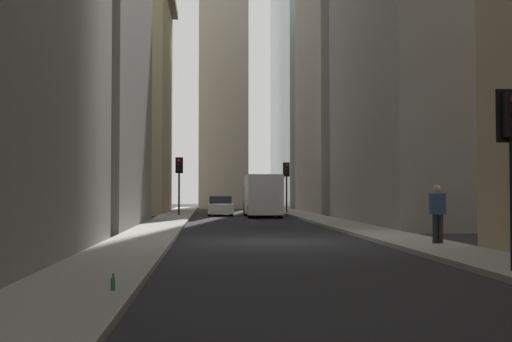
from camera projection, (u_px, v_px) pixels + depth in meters
The scene contains 13 objects.
ground_plane at pixel (273, 241), 22.05m from camera, with size 135.00×135.00×0.00m, color black.
sidewalk_right at pixel (142, 240), 21.72m from camera, with size 90.00×2.20×0.14m, color gray.
sidewalk_left at pixel (400, 239), 22.38m from camera, with size 90.00×2.20×0.14m, color gray.
building_left_far at pixel (367, 89), 51.63m from camera, with size 13.42×10.00×20.09m.
building_right_far at pixel (106, 83), 51.81m from camera, with size 12.28×10.50×21.23m.
church_spire at pixel (223, 6), 67.52m from camera, with size 5.58×5.58×40.99m.
delivery_truck at pixel (262, 196), 43.41m from camera, with size 6.46×2.25×2.84m.
sedan_white at pixel (220, 206), 46.06m from camera, with size 4.30×1.78×1.42m.
traffic_light_foreground at pixel (512, 136), 12.86m from camera, with size 0.43×0.52×3.69m.
traffic_light_midblock at pixel (287, 176), 49.11m from camera, with size 0.43×0.52×3.87m.
traffic_light_far_junction at pixel (179, 172), 43.64m from camera, with size 0.43×0.52×3.97m.
pedestrian at pixel (438, 211), 19.61m from camera, with size 0.26×0.44×1.80m.
discarded_bottle at pixel (113, 284), 10.20m from camera, with size 0.07×0.07×0.27m.
Camera 1 is at (-22.02, 2.21, 1.72)m, focal length 44.64 mm.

